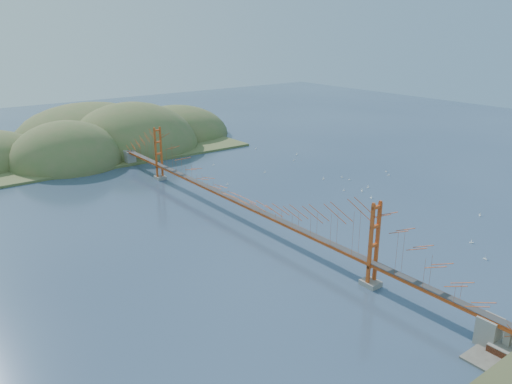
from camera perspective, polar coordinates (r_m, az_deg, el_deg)
ground at (r=88.34m, az=-2.03°, el=-3.06°), size 320.00×320.00×0.00m
bridge at (r=86.15m, az=-2.15°, el=1.31°), size 2.20×94.40×12.00m
promontory at (r=60.27m, az=27.00°, el=-16.27°), size 9.00×6.00×0.24m
fort at (r=60.52m, az=26.65°, el=-15.44°), size 3.70×2.30×1.75m
far_headlands at (r=148.05m, az=-16.91°, el=5.06°), size 84.00×58.00×25.00m
sailboat_1 at (r=112.06m, az=10.64°, el=1.43°), size 0.54×0.54×0.58m
sailboat_7 at (r=115.62m, az=1.02°, el=2.29°), size 0.54×0.43×0.63m
sailboat_6 at (r=85.66m, az=23.39°, el=-5.28°), size 0.64×0.64×0.67m
sailboat_14 at (r=104.94m, az=12.01°, el=0.17°), size 0.69×0.69×0.74m
sailboat_13 at (r=98.22m, az=24.22°, el=-2.40°), size 0.64×0.64×0.67m
sailboat_16 at (r=104.57m, az=10.01°, el=0.22°), size 0.54×0.54×0.57m
sailboat_2 at (r=107.52m, az=12.68°, el=0.57°), size 0.63×0.52×0.74m
sailboat_9 at (r=120.18m, az=14.66°, el=2.31°), size 0.47×0.55×0.63m
sailboat_5 at (r=113.51m, az=9.81°, el=1.70°), size 0.55×0.60×0.68m
sailboat_10 at (r=80.74m, az=24.72°, el=-6.91°), size 0.47×0.58×0.68m
sailboat_17 at (r=126.50m, az=4.34°, el=3.67°), size 0.52×0.46×0.59m
sailboat_15 at (r=138.17m, az=-0.01°, el=5.01°), size 0.53×0.64×0.74m
sailboat_11 at (r=117.35m, az=14.93°, el=1.90°), size 0.61×0.61×0.64m
sailboat_8 at (r=132.10m, az=4.66°, el=4.31°), size 0.65×0.62×0.73m
sailboat_12 at (r=122.41m, az=-4.89°, el=3.14°), size 0.52×0.43×0.60m
sailboat_0 at (r=101.16m, az=13.03°, el=-0.61°), size 0.54×0.57×0.64m
sailboat_3 at (r=107.11m, az=-3.28°, el=0.92°), size 0.50×0.40×0.59m
sailboat_extra_0 at (r=111.60m, az=7.73°, el=1.52°), size 0.59×0.48×0.69m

